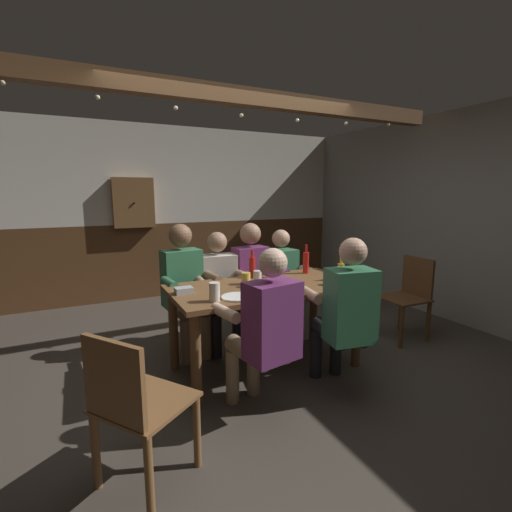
# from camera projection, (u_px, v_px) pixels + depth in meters

# --- Properties ---
(ground_plane) EXTENTS (6.84, 6.84, 0.00)m
(ground_plane) POSITION_uv_depth(u_px,v_px,m) (271.00, 371.00, 3.25)
(ground_plane) COLOR #423A33
(back_wall_upper) EXTENTS (5.27, 0.12, 1.42)m
(back_wall_upper) POSITION_uv_depth(u_px,v_px,m) (179.00, 175.00, 5.50)
(back_wall_upper) COLOR silver
(back_wall_wainscot) EXTENTS (5.27, 0.12, 1.11)m
(back_wall_wainscot) POSITION_uv_depth(u_px,v_px,m) (182.00, 258.00, 5.72)
(back_wall_wainscot) COLOR brown
(back_wall_wainscot) RESTS_ON ground_plane
(side_wall_concrete) EXTENTS (0.12, 5.70, 2.53)m
(side_wall_concrete) POSITION_uv_depth(u_px,v_px,m) (476.00, 219.00, 4.20)
(side_wall_concrete) COLOR gray
(side_wall_concrete) RESTS_ON ground_plane
(ceiling_beam) EXTENTS (4.74, 0.14, 0.16)m
(ceiling_beam) POSITION_uv_depth(u_px,v_px,m) (239.00, 96.00, 3.39)
(ceiling_beam) COLOR brown
(dining_table) EXTENTS (1.66, 0.83, 0.77)m
(dining_table) POSITION_uv_depth(u_px,v_px,m) (266.00, 298.00, 3.21)
(dining_table) COLOR brown
(dining_table) RESTS_ON ground_plane
(person_0) EXTENTS (0.54, 0.55, 1.27)m
(person_0) POSITION_uv_depth(u_px,v_px,m) (184.00, 283.00, 3.54)
(person_0) COLOR #33724C
(person_0) RESTS_ON ground_plane
(person_1) EXTENTS (0.55, 0.54, 1.18)m
(person_1) POSITION_uv_depth(u_px,v_px,m) (220.00, 284.00, 3.69)
(person_1) COLOR silver
(person_1) RESTS_ON ground_plane
(person_2) EXTENTS (0.54, 0.52, 1.25)m
(person_2) POSITION_uv_depth(u_px,v_px,m) (254.00, 276.00, 3.86)
(person_2) COLOR #6B2D66
(person_2) RESTS_ON ground_plane
(person_3) EXTENTS (0.53, 0.55, 1.17)m
(person_3) POSITION_uv_depth(u_px,v_px,m) (285.00, 278.00, 4.03)
(person_3) COLOR #33724C
(person_3) RESTS_ON ground_plane
(person_4) EXTENTS (0.53, 0.58, 1.22)m
(person_4) POSITION_uv_depth(u_px,v_px,m) (265.00, 327.00, 2.49)
(person_4) COLOR #6B2D66
(person_4) RESTS_ON ground_plane
(person_5) EXTENTS (0.53, 0.59, 1.25)m
(person_5) POSITION_uv_depth(u_px,v_px,m) (345.00, 310.00, 2.79)
(person_5) COLOR #33724C
(person_5) RESTS_ON ground_plane
(chair_empty_near_right) EXTENTS (0.46, 0.46, 0.88)m
(chair_empty_near_right) POSITION_uv_depth(u_px,v_px,m) (408.00, 295.00, 3.93)
(chair_empty_near_right) COLOR brown
(chair_empty_near_right) RESTS_ON ground_plane
(chair_empty_near_left) EXTENTS (0.61, 0.61, 0.88)m
(chair_empty_near_left) POSITION_uv_depth(u_px,v_px,m) (134.00, 406.00, 1.90)
(chair_empty_near_left) COLOR brown
(chair_empty_near_left) RESTS_ON ground_plane
(condiment_caddy) EXTENTS (0.14, 0.10, 0.05)m
(condiment_caddy) POSITION_uv_depth(u_px,v_px,m) (184.00, 290.00, 2.92)
(condiment_caddy) COLOR #B2B7BC
(condiment_caddy) RESTS_ON dining_table
(plate_0) EXTENTS (0.25, 0.25, 0.01)m
(plate_0) POSITION_uv_depth(u_px,v_px,m) (237.00, 297.00, 2.80)
(plate_0) COLOR white
(plate_0) RESTS_ON dining_table
(bottle_0) EXTENTS (0.06, 0.06, 0.21)m
(bottle_0) POSITION_uv_depth(u_px,v_px,m) (341.00, 271.00, 3.37)
(bottle_0) COLOR gold
(bottle_0) RESTS_ON dining_table
(bottle_1) EXTENTS (0.06, 0.06, 0.29)m
(bottle_1) POSITION_uv_depth(u_px,v_px,m) (306.00, 262.00, 3.64)
(bottle_1) COLOR red
(bottle_1) RESTS_ON dining_table
(bottle_2) EXTENTS (0.05, 0.05, 0.28)m
(bottle_2) POSITION_uv_depth(u_px,v_px,m) (272.00, 266.00, 3.46)
(bottle_2) COLOR red
(bottle_2) RESTS_ON dining_table
(bottle_3) EXTENTS (0.06, 0.06, 0.26)m
(bottle_3) POSITION_uv_depth(u_px,v_px,m) (252.00, 266.00, 3.48)
(bottle_3) COLOR red
(bottle_3) RESTS_ON dining_table
(pint_glass_0) EXTENTS (0.07, 0.07, 0.14)m
(pint_glass_0) POSITION_uv_depth(u_px,v_px,m) (257.00, 279.00, 3.12)
(pint_glass_0) COLOR white
(pint_glass_0) RESTS_ON dining_table
(pint_glass_1) EXTENTS (0.07, 0.07, 0.13)m
(pint_glass_1) POSITION_uv_depth(u_px,v_px,m) (274.00, 268.00, 3.59)
(pint_glass_1) COLOR white
(pint_glass_1) RESTS_ON dining_table
(pint_glass_2) EXTENTS (0.08, 0.08, 0.14)m
(pint_glass_2) POSITION_uv_depth(u_px,v_px,m) (214.00, 292.00, 2.70)
(pint_glass_2) COLOR white
(pint_glass_2) RESTS_ON dining_table
(pint_glass_3) EXTENTS (0.08, 0.08, 0.10)m
(pint_glass_3) POSITION_uv_depth(u_px,v_px,m) (246.00, 278.00, 3.21)
(pint_glass_3) COLOR #E5C64C
(pint_glass_3) RESTS_ON dining_table
(pint_glass_4) EXTENTS (0.08, 0.08, 0.11)m
(pint_glass_4) POSITION_uv_depth(u_px,v_px,m) (336.00, 279.00, 3.19)
(pint_glass_4) COLOR #4C2D19
(pint_glass_4) RESTS_ON dining_table
(wall_dart_cabinet) EXTENTS (0.56, 0.15, 0.70)m
(wall_dart_cabinet) POSITION_uv_depth(u_px,v_px,m) (134.00, 203.00, 5.15)
(wall_dart_cabinet) COLOR brown
(string_lights) EXTENTS (3.72, 0.04, 0.09)m
(string_lights) POSITION_uv_depth(u_px,v_px,m) (241.00, 112.00, 3.38)
(string_lights) COLOR #F9EAB2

